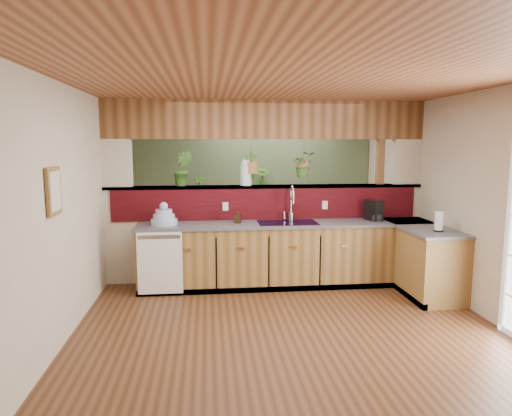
{
  "coord_description": "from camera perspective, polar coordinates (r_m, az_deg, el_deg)",
  "views": [
    {
      "loc": [
        -0.85,
        -5.19,
        1.99
      ],
      "look_at": [
        -0.22,
        0.7,
        1.15
      ],
      "focal_mm": 32.0,
      "sensor_mm": 36.0,
      "label": 1
    }
  ],
  "objects": [
    {
      "name": "framed_print",
      "position": [
        4.64,
        -23.95,
        1.93
      ],
      "size": [
        0.04,
        0.35,
        0.45
      ],
      "color": "brown",
      "rests_on": "wall_left"
    },
    {
      "name": "wall_front",
      "position": [
        2.01,
        19.7,
        -12.48
      ],
      "size": [
        4.6,
        0.02,
        2.6
      ],
      "primitive_type": "cube",
      "color": "beige",
      "rests_on": "ground"
    },
    {
      "name": "sage_backwall",
      "position": [
        8.74,
        -0.49,
        3.54
      ],
      "size": [
        4.55,
        0.02,
        2.55
      ],
      "primitive_type": "cube",
      "color": "#566A48",
      "rests_on": "ground"
    },
    {
      "name": "floor_plant",
      "position": [
        7.7,
        4.33,
        -4.3
      ],
      "size": [
        0.76,
        0.71,
        0.68
      ],
      "primitive_type": "imported",
      "rotation": [
        0.0,
        0.0,
        0.33
      ],
      "color": "#336021",
      "rests_on": "ground"
    },
    {
      "name": "dish_stack",
      "position": [
        6.27,
        -11.42,
        -1.21
      ],
      "size": [
        0.36,
        0.36,
        0.31
      ],
      "color": "#A4B6D4",
      "rests_on": "countertop"
    },
    {
      "name": "navy_sink",
      "position": [
        6.37,
        3.95,
        -2.52
      ],
      "size": [
        0.82,
        0.5,
        0.18
      ],
      "color": "black",
      "rests_on": "countertop"
    },
    {
      "name": "ceiling",
      "position": [
        5.3,
        3.28,
        14.67
      ],
      "size": [
        4.6,
        7.0,
        0.01
      ],
      "primitive_type": "cube",
      "color": "brown",
      "rests_on": "ground"
    },
    {
      "name": "wall_right",
      "position": [
        6.11,
        24.98,
        0.83
      ],
      "size": [
        0.02,
        7.0,
        2.6
      ],
      "primitive_type": "cube",
      "color": "beige",
      "rests_on": "ground"
    },
    {
      "name": "dishwasher",
      "position": [
        6.09,
        -11.92,
        -6.71
      ],
      "size": [
        0.58,
        0.03,
        0.82
      ],
      "color": "white",
      "rests_on": "ground"
    },
    {
      "name": "wall_left",
      "position": [
        5.44,
        -21.52,
        0.21
      ],
      "size": [
        0.02,
        7.0,
        2.6
      ],
      "primitive_type": "cube",
      "color": "beige",
      "rests_on": "ground"
    },
    {
      "name": "shelving_console",
      "position": [
        8.59,
        -2.74,
        -1.93
      ],
      "size": [
        1.62,
        0.75,
        1.05
      ],
      "primitive_type": "cube",
      "rotation": [
        0.0,
        0.0,
        -0.22
      ],
      "color": "black",
      "rests_on": "ground"
    },
    {
      "name": "shelf_plant_b",
      "position": [
        8.53,
        0.76,
        3.33
      ],
      "size": [
        0.3,
        0.3,
        0.52
      ],
      "primitive_type": "imported",
      "rotation": [
        0.0,
        0.0,
        -0.02
      ],
      "color": "#336021",
      "rests_on": "shelving_console"
    },
    {
      "name": "pass_through_partition",
      "position": [
        6.65,
        1.55,
        1.16
      ],
      "size": [
        4.6,
        0.21,
        2.6
      ],
      "color": "beige",
      "rests_on": "ground"
    },
    {
      "name": "hanging_plant_b",
      "position": [
        6.69,
        6.0,
        6.79
      ],
      "size": [
        0.33,
        0.29,
        0.48
      ],
      "color": "brown",
      "rests_on": "header_beam"
    },
    {
      "name": "soap_dispenser",
      "position": [
        6.29,
        -2.31,
        -1.06
      ],
      "size": [
        0.11,
        0.11,
        0.19
      ],
      "primitive_type": "imported",
      "rotation": [
        0.0,
        0.0,
        -0.35
      ],
      "color": "#392514",
      "rests_on": "countertop"
    },
    {
      "name": "wall_back",
      "position": [
        8.76,
        -0.5,
        3.55
      ],
      "size": [
        4.6,
        0.02,
        2.6
      ],
      "primitive_type": "cube",
      "color": "beige",
      "rests_on": "ground"
    },
    {
      "name": "ground",
      "position": [
        5.63,
        3.06,
        -12.66
      ],
      "size": [
        4.6,
        7.0,
        0.01
      ],
      "primitive_type": "cube",
      "color": "#4F2D18",
      "rests_on": "ground"
    },
    {
      "name": "coffee_maker",
      "position": [
        6.72,
        14.55,
        -0.38
      ],
      "size": [
        0.15,
        0.26,
        0.29
      ],
      "rotation": [
        0.0,
        0.0,
        0.35
      ],
      "color": "black",
      "rests_on": "countertop"
    },
    {
      "name": "faucet",
      "position": [
        6.48,
        4.44,
        0.8
      ],
      "size": [
        0.22,
        0.22,
        0.51
      ],
      "color": "#B7B7B2",
      "rests_on": "countertop"
    },
    {
      "name": "hanging_plant_a",
      "position": [
        6.57,
        -0.63,
        6.51
      ],
      "size": [
        0.25,
        0.21,
        0.53
      ],
      "color": "brown",
      "rests_on": "header_beam"
    },
    {
      "name": "glass_jar",
      "position": [
        6.58,
        -1.29,
        4.48
      ],
      "size": [
        0.17,
        0.17,
        0.38
      ],
      "color": "silver",
      "rests_on": "pass_through_ledge"
    },
    {
      "name": "countertop",
      "position": [
        6.48,
        9.23,
        -5.81
      ],
      "size": [
        4.14,
        1.52,
        0.9
      ],
      "color": "brown",
      "rests_on": "ground"
    },
    {
      "name": "pass_through_ledge",
      "position": [
        6.63,
        1.3,
        2.7
      ],
      "size": [
        4.6,
        0.21,
        0.04
      ],
      "primitive_type": "cube",
      "color": "brown",
      "rests_on": "ground"
    },
    {
      "name": "paper_towel",
      "position": [
        6.14,
        21.89,
        -1.59
      ],
      "size": [
        0.13,
        0.13,
        0.27
      ],
      "color": "black",
      "rests_on": "countertop"
    },
    {
      "name": "ledge_plant_left",
      "position": [
        6.56,
        -9.18,
        4.89
      ],
      "size": [
        0.29,
        0.24,
        0.49
      ],
      "primitive_type": "imported",
      "rotation": [
        0.0,
        0.0,
        -0.07
      ],
      "color": "#336021",
      "rests_on": "pass_through_ledge"
    },
    {
      "name": "header_beam",
      "position": [
        6.61,
        1.33,
        10.97
      ],
      "size": [
        4.6,
        0.15,
        0.55
      ],
      "primitive_type": "cube",
      "color": "brown",
      "rests_on": "ground"
    },
    {
      "name": "shelf_plant_a",
      "position": [
        8.48,
        -7.11,
        2.75
      ],
      "size": [
        0.2,
        0.14,
        0.38
      ],
      "primitive_type": "imported",
      "rotation": [
        0.0,
        0.0,
        -0.03
      ],
      "color": "#336021",
      "rests_on": "shelving_console"
    }
  ]
}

